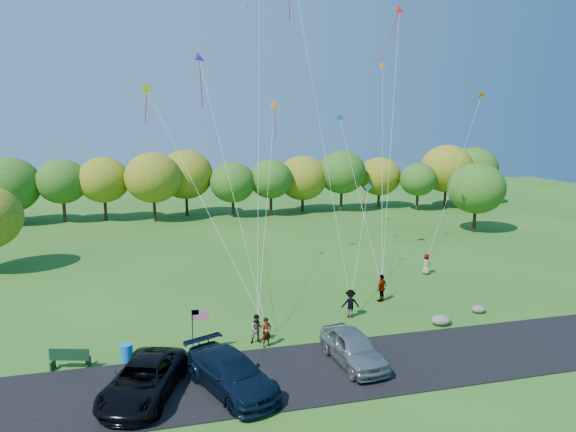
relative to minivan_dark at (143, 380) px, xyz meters
name	(u,v)px	position (x,y,z in m)	size (l,w,h in m)	color
ground	(328,334)	(9.82, 4.39, -0.83)	(140.00, 140.00, 0.00)	#285719
asphalt_lane	(355,366)	(9.82, 0.39, -0.80)	(44.00, 6.00, 0.06)	black
treeline	(261,181)	(13.23, 40.56, 3.72)	(74.69, 27.77, 8.40)	#332412
minivan_dark	(143,380)	(0.00, 0.00, 0.00)	(2.55, 5.53, 1.54)	black
minivan_navy	(231,373)	(3.70, -0.40, 0.03)	(2.25, 5.53, 1.61)	black
minivan_silver	(353,348)	(9.82, 0.70, 0.04)	(1.90, 4.72, 1.61)	#949B9E
flyer_a	(267,332)	(6.15, 3.70, -0.03)	(0.58, 0.38, 1.60)	#4C4C59
flyer_b	(257,329)	(5.76, 4.25, -0.03)	(0.78, 0.61, 1.60)	#4C4C59
flyer_c	(350,304)	(11.92, 6.52, 0.04)	(1.12, 0.64, 1.73)	#4C4C59
flyer_d	(382,288)	(14.94, 8.65, 0.09)	(1.07, 0.45, 1.83)	#4C4C59
flyer_e	(426,264)	(20.90, 13.50, -0.02)	(0.79, 0.52, 1.62)	#4C4C59
park_bench	(70,358)	(-3.49, 3.58, -0.26)	(1.88, 0.80, 1.06)	#13351A
trash_barrel	(127,353)	(-0.89, 3.72, -0.38)	(0.60, 0.60, 0.90)	blue
flag_assembly	(197,321)	(2.59, 3.69, 0.97)	(0.89, 0.58, 2.41)	black
boulder_near	(441,320)	(16.63, 4.07, -0.53)	(1.18, 0.93, 0.59)	gray
boulder_far	(478,309)	(19.93, 5.26, -0.60)	(0.88, 0.73, 0.46)	gray
kites_aloft	(300,19)	(11.84, 17.85, 18.43)	(28.09, 11.15, 19.87)	#CA166A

